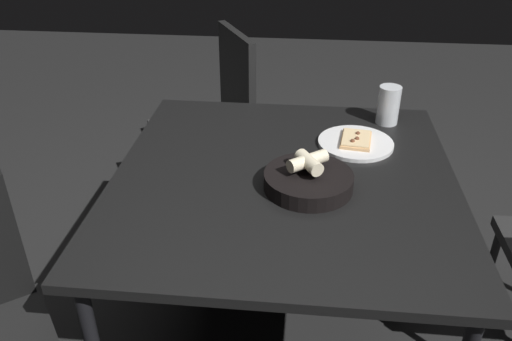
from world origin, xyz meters
TOP-DOWN VIEW (x-y plane):
  - ground at (0.00, 0.00)m, footprint 8.00×8.00m
  - dining_table at (0.00, 0.00)m, footprint 1.09×1.12m
  - pizza_plate at (0.24, 0.23)m, footprint 0.26×0.26m
  - bread_basket at (0.08, -0.07)m, footprint 0.27×0.27m
  - beer_glass at (0.37, 0.43)m, footprint 0.08×0.08m
  - chair_near at (-0.38, 0.91)m, footprint 0.59×0.59m

SIDE VIEW (x-z plane):
  - ground at x=0.00m, z-range 0.00..0.00m
  - chair_near at x=-0.38m, z-range 0.06..0.97m
  - dining_table at x=0.00m, z-range 0.31..1.04m
  - pizza_plate at x=0.24m, z-range 0.72..0.76m
  - bread_basket at x=0.08m, z-range 0.70..0.81m
  - beer_glass at x=0.37m, z-range 0.72..0.86m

